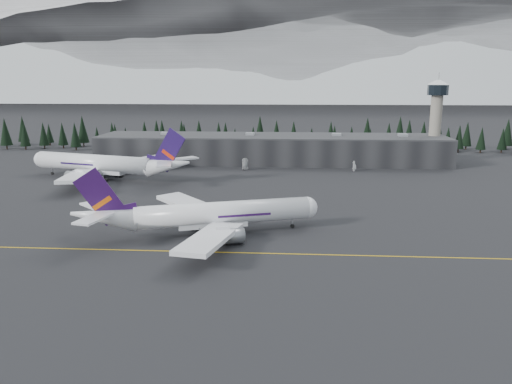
# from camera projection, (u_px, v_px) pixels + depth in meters

# --- Properties ---
(ground) EXTENTS (1400.00, 1400.00, 0.00)m
(ground) POSITION_uv_depth(u_px,v_px,m) (250.00, 250.00, 112.82)
(ground) COLOR black
(ground) RESTS_ON ground
(taxiline) EXTENTS (400.00, 0.40, 0.02)m
(taxiline) POSITION_uv_depth(u_px,v_px,m) (249.00, 253.00, 110.87)
(taxiline) COLOR gold
(taxiline) RESTS_ON ground
(terminal) EXTENTS (160.00, 30.00, 12.60)m
(terminal) POSITION_uv_depth(u_px,v_px,m) (271.00, 149.00, 233.12)
(terminal) COLOR black
(terminal) RESTS_ON ground
(control_tower) EXTENTS (10.00, 10.00, 37.70)m
(control_tower) POSITION_uv_depth(u_px,v_px,m) (436.00, 112.00, 227.26)
(control_tower) COLOR gray
(control_tower) RESTS_ON ground
(treeline) EXTENTS (360.00, 20.00, 15.00)m
(treeline) POSITION_uv_depth(u_px,v_px,m) (274.00, 137.00, 268.88)
(treeline) COLOR black
(treeline) RESTS_ON ground
(mountain_ridge) EXTENTS (4400.00, 900.00, 420.00)m
(mountain_ridge) POSITION_uv_depth(u_px,v_px,m) (287.00, 98.00, 1086.28)
(mountain_ridge) COLOR white
(mountain_ridge) RESTS_ON ground
(jet_main) EXTENTS (59.68, 53.84, 18.01)m
(jet_main) POSITION_uv_depth(u_px,v_px,m) (202.00, 215.00, 123.11)
(jet_main) COLOR white
(jet_main) RESTS_ON ground
(jet_parked) EXTENTS (69.50, 62.94, 20.91)m
(jet_parked) POSITION_uv_depth(u_px,v_px,m) (107.00, 164.00, 192.32)
(jet_parked) COLOR white
(jet_parked) RESTS_ON ground
(gse_vehicle_a) EXTENTS (3.37, 5.58, 1.45)m
(gse_vehicle_a) POSITION_uv_depth(u_px,v_px,m) (245.00, 168.00, 213.21)
(gse_vehicle_a) COLOR silver
(gse_vehicle_a) RESTS_ON ground
(gse_vehicle_b) EXTENTS (4.46, 1.84, 1.51)m
(gse_vehicle_b) POSITION_uv_depth(u_px,v_px,m) (354.00, 169.00, 210.51)
(gse_vehicle_b) COLOR white
(gse_vehicle_b) RESTS_ON ground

